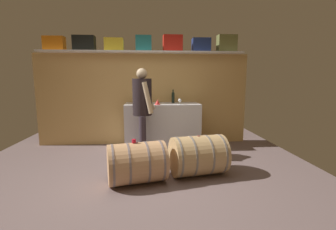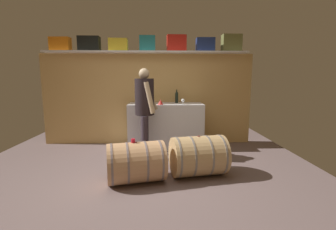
# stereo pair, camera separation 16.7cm
# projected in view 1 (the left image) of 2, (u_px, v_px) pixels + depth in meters

# --- Properties ---
(ground_plane) EXTENTS (5.83, 7.56, 0.02)m
(ground_plane) POSITION_uv_depth(u_px,v_px,m) (143.00, 170.00, 3.84)
(ground_plane) COLOR #6F5C5B
(back_wall_panel) EXTENTS (4.63, 0.10, 2.00)m
(back_wall_panel) POSITION_uv_depth(u_px,v_px,m) (144.00, 99.00, 5.30)
(back_wall_panel) COLOR tan
(back_wall_panel) RESTS_ON ground
(high_shelf_board) EXTENTS (4.26, 0.40, 0.03)m
(high_shelf_board) POSITION_uv_depth(u_px,v_px,m) (143.00, 52.00, 4.99)
(high_shelf_board) COLOR white
(high_shelf_board) RESTS_ON back_wall_panel
(toolcase_orange) EXTENTS (0.42, 0.21, 0.28)m
(toolcase_orange) POSITION_uv_depth(u_px,v_px,m) (54.00, 43.00, 4.83)
(toolcase_orange) COLOR orange
(toolcase_orange) RESTS_ON high_shelf_board
(toolcase_black) EXTENTS (0.44, 0.24, 0.30)m
(toolcase_black) POSITION_uv_depth(u_px,v_px,m) (84.00, 43.00, 4.87)
(toolcase_black) COLOR black
(toolcase_black) RESTS_ON high_shelf_board
(toolcase_yellow) EXTENTS (0.41, 0.32, 0.26)m
(toolcase_yellow) POSITION_uv_depth(u_px,v_px,m) (114.00, 45.00, 4.93)
(toolcase_yellow) COLOR yellow
(toolcase_yellow) RESTS_ON high_shelf_board
(toolcase_teal) EXTENTS (0.33, 0.25, 0.32)m
(toolcase_teal) POSITION_uv_depth(u_px,v_px,m) (144.00, 44.00, 4.97)
(toolcase_teal) COLOR teal
(toolcase_teal) RESTS_ON high_shelf_board
(toolcase_red) EXTENTS (0.41, 0.25, 0.34)m
(toolcase_red) POSITION_uv_depth(u_px,v_px,m) (173.00, 43.00, 5.01)
(toolcase_red) COLOR red
(toolcase_red) RESTS_ON high_shelf_board
(toolcase_navy) EXTENTS (0.39, 0.28, 0.28)m
(toolcase_navy) POSITION_uv_depth(u_px,v_px,m) (201.00, 45.00, 5.07)
(toolcase_navy) COLOR navy
(toolcase_navy) RESTS_ON high_shelf_board
(toolcase_olive) EXTENTS (0.41, 0.23, 0.36)m
(toolcase_olive) POSITION_uv_depth(u_px,v_px,m) (227.00, 44.00, 5.10)
(toolcase_olive) COLOR olive
(toolcase_olive) RESTS_ON high_shelf_board
(work_cabinet) EXTENTS (1.56, 0.62, 0.95)m
(work_cabinet) POSITION_uv_depth(u_px,v_px,m) (162.00, 126.00, 5.05)
(work_cabinet) COLOR silver
(work_cabinet) RESTS_ON ground
(wine_bottle_dark) EXTENTS (0.07, 0.07, 0.29)m
(wine_bottle_dark) POSITION_uv_depth(u_px,v_px,m) (173.00, 97.00, 5.10)
(wine_bottle_dark) COLOR black
(wine_bottle_dark) RESTS_ON work_cabinet
(wine_glass) EXTENTS (0.07, 0.07, 0.12)m
(wine_glass) POSITION_uv_depth(u_px,v_px,m) (180.00, 101.00, 4.79)
(wine_glass) COLOR white
(wine_glass) RESTS_ON work_cabinet
(red_funnel) EXTENTS (0.11, 0.11, 0.11)m
(red_funnel) POSITION_uv_depth(u_px,v_px,m) (158.00, 102.00, 4.76)
(red_funnel) COLOR red
(red_funnel) RESTS_ON work_cabinet
(wine_barrel_near) EXTENTS (0.90, 0.73, 0.59)m
(wine_barrel_near) POSITION_uv_depth(u_px,v_px,m) (137.00, 163.00, 3.34)
(wine_barrel_near) COLOR tan
(wine_barrel_near) RESTS_ON ground
(wine_barrel_far) EXTENTS (0.90, 0.73, 0.62)m
(wine_barrel_far) POSITION_uv_depth(u_px,v_px,m) (198.00, 155.00, 3.62)
(wine_barrel_far) COLOR tan
(wine_barrel_far) RESTS_ON ground
(tasting_cup) EXTENTS (0.06, 0.06, 0.05)m
(tasting_cup) POSITION_uv_depth(u_px,v_px,m) (134.00, 141.00, 3.29)
(tasting_cup) COLOR red
(tasting_cup) RESTS_ON wine_barrel_near
(winemaker_pouring) EXTENTS (0.42, 0.49, 1.65)m
(winemaker_pouring) POSITION_uv_depth(u_px,v_px,m) (143.00, 104.00, 4.33)
(winemaker_pouring) COLOR #312832
(winemaker_pouring) RESTS_ON ground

